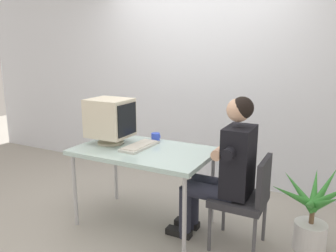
{
  "coord_description": "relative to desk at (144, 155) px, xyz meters",
  "views": [
    {
      "loc": [
        1.6,
        -2.59,
        1.69
      ],
      "look_at": [
        0.26,
        0.0,
        1.01
      ],
      "focal_mm": 36.23,
      "sensor_mm": 36.0,
      "label": 1
    }
  ],
  "objects": [
    {
      "name": "ground_plane",
      "position": [
        0.0,
        0.0,
        -0.71
      ],
      "size": [
        12.0,
        12.0,
        0.0
      ],
      "primitive_type": "plane",
      "color": "#9E998E"
    },
    {
      "name": "potted_plant",
      "position": [
        1.48,
        0.27,
        -0.39
      ],
      "size": [
        0.66,
        0.71,
        0.73
      ],
      "color": "silver",
      "rests_on": "ground_plane"
    },
    {
      "name": "keyboard",
      "position": [
        -0.06,
        0.03,
        0.07
      ],
      "size": [
        0.2,
        0.45,
        0.03
      ],
      "color": "silver",
      "rests_on": "desk"
    },
    {
      "name": "person_seated",
      "position": [
        0.78,
        0.04,
        -0.01
      ],
      "size": [
        0.73,
        0.54,
        1.31
      ],
      "color": "black",
      "rests_on": "ground_plane"
    },
    {
      "name": "desk_mug",
      "position": [
        -0.03,
        0.28,
        0.1
      ],
      "size": [
        0.09,
        0.1,
        0.09
      ],
      "color": "blue",
      "rests_on": "desk"
    },
    {
      "name": "wall_back",
      "position": [
        0.3,
        1.4,
        0.79
      ],
      "size": [
        8.0,
        0.1,
        3.0
      ],
      "primitive_type": "cube",
      "color": "silver",
      "rests_on": "ground_plane"
    },
    {
      "name": "desk",
      "position": [
        0.0,
        0.0,
        0.0
      ],
      "size": [
        1.27,
        0.77,
        0.76
      ],
      "color": "#B7B7BC",
      "rests_on": "ground_plane"
    },
    {
      "name": "office_chair",
      "position": [
        0.97,
        0.04,
        -0.23
      ],
      "size": [
        0.43,
        0.43,
        0.82
      ],
      "color": "#4C4C51",
      "rests_on": "ground_plane"
    },
    {
      "name": "crt_monitor",
      "position": [
        -0.39,
        0.03,
        0.3
      ],
      "size": [
        0.41,
        0.35,
        0.44
      ],
      "color": "beige",
      "rests_on": "desk"
    }
  ]
}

